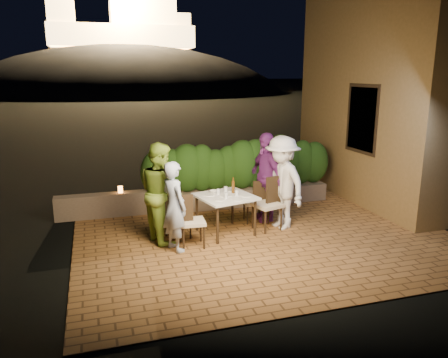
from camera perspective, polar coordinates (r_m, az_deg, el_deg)
name	(u,v)px	position (r m, az deg, el deg)	size (l,w,h in m)	color
ground	(270,241)	(8.21, 6.08, -8.04)	(400.00, 400.00, 0.00)	black
terrace_floor	(260,234)	(8.66, 4.78, -7.22)	(7.00, 6.00, 0.15)	brown
building_wall	(381,95)	(11.19, 19.80, 10.31)	(1.60, 5.00, 5.00)	olive
window_pane	(363,119)	(10.37, 17.71, 7.48)	(0.08, 1.00, 1.40)	black
window_frame	(363,119)	(10.36, 17.66, 7.48)	(0.06, 1.15, 1.55)	black
planter	(240,196)	(10.24, 2.17, -2.23)	(4.20, 0.55, 0.40)	brown
hedge	(241,165)	(10.06, 2.20, 1.88)	(4.00, 0.70, 1.10)	#1E4111
parapet	(108,205)	(9.71, -14.85, -3.28)	(2.20, 0.30, 0.50)	brown
hill	(127,121)	(67.56, -12.59, 7.46)	(52.00, 40.00, 22.00)	black
fortress	(121,18)	(67.61, -13.27, 19.76)	(26.00, 8.00, 8.00)	#FFCC7A
dining_table	(226,214)	(8.37, 0.20, -4.65)	(0.98, 0.98, 0.75)	white
plate_nw	(220,200)	(7.98, -0.59, -2.70)	(0.21, 0.21, 0.01)	white
plate_sw	(209,195)	(8.30, -1.94, -2.07)	(0.24, 0.24, 0.01)	white
plate_ne	(246,196)	(8.24, 2.85, -2.19)	(0.21, 0.21, 0.01)	white
plate_se	(232,190)	(8.60, 1.02, -1.50)	(0.21, 0.21, 0.01)	white
plate_centre	(226,196)	(8.23, 0.24, -2.18)	(0.22, 0.22, 0.01)	white
plate_front	(238,200)	(7.99, 1.78, -2.70)	(0.21, 0.21, 0.01)	white
glass_nw	(226,195)	(8.07, 0.27, -2.16)	(0.06, 0.06, 0.11)	silver
glass_sw	(218,192)	(8.34, -0.77, -1.65)	(0.06, 0.06, 0.11)	silver
glass_ne	(237,193)	(8.23, 1.68, -1.84)	(0.07, 0.07, 0.11)	silver
glass_se	(226,190)	(8.45, 0.22, -1.38)	(0.07, 0.07, 0.12)	silver
beer_bottle	(233,185)	(8.40, 1.21, -0.82)	(0.06, 0.06, 0.31)	#52310D
bowl	(214,192)	(8.46, -1.35, -1.65)	(0.17, 0.17, 0.04)	white
chair_left_front	(192,221)	(7.74, -4.18, -5.44)	(0.44, 0.44, 0.95)	black
chair_left_back	(178,215)	(8.17, -6.04, -4.67)	(0.41, 0.41, 0.89)	black
chair_right_front	(267,204)	(8.58, 5.67, -3.21)	(0.49, 0.49, 1.05)	black
chair_right_back	(254,201)	(9.02, 3.90, -2.94)	(0.40, 0.40, 0.86)	black
diner_blue	(174,206)	(7.52, -6.51, -3.58)	(0.57, 0.38, 1.58)	#A0B2CE
diner_green	(161,192)	(7.96, -8.23, -1.72)	(0.89, 0.69, 1.82)	#90B839
diner_white	(282,183)	(8.60, 7.56, -0.48)	(1.19, 0.68, 1.84)	silver
diner_purple	(266,177)	(9.03, 5.49, 0.28)	(1.08, 0.45, 1.84)	#6E287A
parapet_lamp	(120,190)	(9.63, -13.38, -1.35)	(0.10, 0.10, 0.14)	orange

